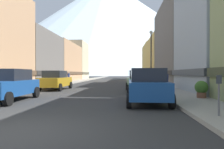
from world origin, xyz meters
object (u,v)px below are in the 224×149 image
object	(u,v)px
pedestrian_1	(153,78)
streetlamp_right	(151,50)
potted_plant_0	(201,89)
pedestrian_2	(166,81)
car_left_0	(8,85)
car_right_1	(139,81)
pedestrian_0	(69,77)
car_left_1	(56,80)
parking_meter_near	(219,89)
potted_plant_1	(20,83)
car_right_0	(147,86)

from	to	relation	value
pedestrian_1	streetlamp_right	distance (m)	5.67
potted_plant_0	pedestrian_2	size ratio (longest dim) A/B	0.63
car_left_0	pedestrian_2	size ratio (longest dim) A/B	2.93
car_right_1	pedestrian_2	xyz separation A→B (m)	(2.45, 0.98, -0.05)
pedestrian_0	streetlamp_right	bearing A→B (deg)	-40.04
pedestrian_1	car_left_1	bearing A→B (deg)	-143.13
parking_meter_near	streetlamp_right	distance (m)	14.62
pedestrian_0	streetlamp_right	size ratio (longest dim) A/B	0.27
potted_plant_0	streetlamp_right	world-z (taller)	streetlamp_right
potted_plant_1	pedestrian_1	world-z (taller)	pedestrian_1
car_left_0	pedestrian_0	size ratio (longest dim) A/B	2.81
car_right_1	potted_plant_0	distance (m)	6.01
car_left_0	pedestrian_2	world-z (taller)	car_left_0
potted_plant_0	pedestrian_0	distance (m)	23.30
car_right_1	pedestrian_0	distance (m)	17.30
potted_plant_0	potted_plant_1	size ratio (longest dim) A/B	1.04
pedestrian_0	car_left_1	bearing A→B (deg)	-79.00
streetlamp_right	car_left_1	bearing A→B (deg)	-162.69
pedestrian_0	pedestrian_1	size ratio (longest dim) A/B	0.96
car_left_0	potted_plant_1	world-z (taller)	car_left_0
car_right_1	pedestrian_1	size ratio (longest dim) A/B	2.67
car_right_0	pedestrian_1	bearing A→B (deg)	80.94
pedestrian_2	car_right_1	bearing A→B (deg)	-158.16
pedestrian_0	streetlamp_right	xyz separation A→B (m)	(11.60, -9.75, 3.10)
parking_meter_near	pedestrian_2	distance (m)	10.97
potted_plant_1	pedestrian_2	bearing A→B (deg)	-0.38
car_left_0	car_right_1	size ratio (longest dim) A/B	1.01
car_left_0	car_right_0	world-z (taller)	same
car_left_1	car_right_0	xyz separation A→B (m)	(7.60, -7.84, 0.00)
pedestrian_2	streetlamp_right	size ratio (longest dim) A/B	0.26
parking_meter_near	pedestrian_0	size ratio (longest dim) A/B	0.83
car_left_1	parking_meter_near	bearing A→B (deg)	-50.20
car_left_0	car_left_1	distance (m)	7.53
potted_plant_0	streetlamp_right	size ratio (longest dim) A/B	0.17
car_right_0	parking_meter_near	bearing A→B (deg)	-61.70
potted_plant_1	pedestrian_2	size ratio (longest dim) A/B	0.61
potted_plant_0	pedestrian_2	distance (m)	6.11
car_left_0	streetlamp_right	distance (m)	14.18
pedestrian_0	streetlamp_right	world-z (taller)	streetlamp_right
car_left_1	car_right_0	distance (m)	10.92
car_right_1	potted_plant_0	size ratio (longest dim) A/B	4.60
potted_plant_0	pedestrian_1	world-z (taller)	pedestrian_1
car_left_0	pedestrian_2	bearing A→B (deg)	34.96
car_left_1	potted_plant_0	distance (m)	12.64
pedestrian_0	pedestrian_2	world-z (taller)	pedestrian_0
car_left_1	streetlamp_right	bearing A→B (deg)	17.31
car_left_1	streetlamp_right	xyz separation A→B (m)	(9.15, 2.85, 3.09)
potted_plant_0	pedestrian_1	size ratio (longest dim) A/B	0.58
car_left_1	streetlamp_right	world-z (taller)	streetlamp_right
car_right_0	streetlamp_right	xyz separation A→B (m)	(1.55, 10.69, 3.09)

